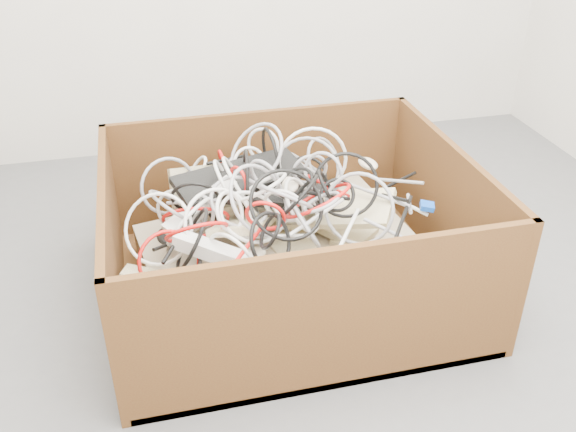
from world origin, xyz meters
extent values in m
plane|color=#525254|center=(0.00, 0.00, 0.00)|extent=(3.00, 3.00, 0.00)
cube|color=#432210|center=(-0.18, 0.17, 0.01)|extent=(1.21, 1.01, 0.03)
cube|color=#432210|center=(-0.18, 0.66, 0.25)|extent=(1.21, 0.02, 0.50)
cube|color=#432210|center=(-0.18, -0.32, 0.25)|extent=(1.21, 0.03, 0.50)
cube|color=#432210|center=(0.41, 0.17, 0.25)|extent=(0.03, 0.96, 0.50)
cube|color=#432210|center=(-0.77, 0.17, 0.25)|extent=(0.02, 0.96, 0.50)
cube|color=gray|center=(-0.18, 0.19, 0.08)|extent=(1.06, 0.91, 0.19)
cube|color=gray|center=(-0.28, 0.12, 0.17)|extent=(0.76, 0.68, 0.21)
cube|color=beige|center=(-0.32, 0.39, 0.21)|extent=(0.47, 0.36, 0.16)
cube|color=beige|center=(-0.05, 0.31, 0.22)|extent=(0.42, 0.45, 0.09)
cube|color=beige|center=(-0.14, 0.01, 0.20)|extent=(0.26, 0.48, 0.04)
cube|color=beige|center=(-0.53, 0.01, 0.20)|extent=(0.45, 0.26, 0.20)
cube|color=beige|center=(0.11, -0.03, 0.23)|extent=(0.31, 0.46, 0.19)
cube|color=beige|center=(-0.34, 0.41, 0.33)|extent=(0.44, 0.21, 0.21)
cube|color=beige|center=(-0.32, 0.17, 0.30)|extent=(0.31, 0.45, 0.22)
cube|color=beige|center=(-0.04, 0.18, 0.31)|extent=(0.44, 0.39, 0.19)
cube|color=black|center=(-0.27, 0.26, 0.37)|extent=(0.48, 0.27, 0.07)
cube|color=black|center=(-0.32, 0.30, 0.41)|extent=(0.48, 0.29, 0.06)
ellipsoid|color=beige|center=(-0.43, 0.29, 0.33)|extent=(0.10, 0.11, 0.04)
ellipsoid|color=beige|center=(0.19, 0.42, 0.35)|extent=(0.08, 0.11, 0.04)
ellipsoid|color=beige|center=(-0.35, -0.04, 0.32)|extent=(0.10, 0.06, 0.04)
ellipsoid|color=beige|center=(-0.18, 0.17, 0.43)|extent=(0.08, 0.11, 0.04)
ellipsoid|color=beige|center=(-0.28, 0.33, 0.39)|extent=(0.11, 0.11, 0.04)
ellipsoid|color=black|center=(0.00, -0.05, 0.28)|extent=(0.11, 0.09, 0.04)
ellipsoid|color=black|center=(-0.59, 0.19, 0.28)|extent=(0.07, 0.10, 0.04)
cube|color=silver|center=(-0.47, 0.18, 0.38)|extent=(0.27, 0.20, 0.12)
cube|color=silver|center=(-0.44, -0.06, 0.35)|extent=(0.29, 0.21, 0.10)
cube|color=#0B3DAC|center=(0.25, 0.03, 0.37)|extent=(0.06, 0.05, 0.03)
torus|color=silver|center=(-0.21, 0.44, 0.45)|extent=(0.15, 0.12, 0.18)
torus|color=red|center=(-0.49, 0.18, 0.34)|extent=(0.29, 0.20, 0.23)
torus|color=silver|center=(-0.28, 0.11, 0.47)|extent=(0.17, 0.19, 0.14)
torus|color=black|center=(-0.45, 0.33, 0.33)|extent=(0.11, 0.29, 0.28)
torus|color=black|center=(-0.52, 0.01, 0.37)|extent=(0.14, 0.29, 0.26)
torus|color=black|center=(-0.08, 0.07, 0.46)|extent=(0.10, 0.17, 0.16)
torus|color=black|center=(-0.17, 0.10, 0.47)|extent=(0.16, 0.17, 0.09)
torus|color=gray|center=(-0.26, 0.15, 0.48)|extent=(0.12, 0.15, 0.17)
torus|color=black|center=(-0.48, 0.21, 0.40)|extent=(0.23, 0.11, 0.21)
torus|color=black|center=(-0.30, -0.11, 0.41)|extent=(0.20, 0.15, 0.22)
torus|color=black|center=(-0.31, 0.26, 0.41)|extent=(0.06, 0.32, 0.32)
torus|color=gray|center=(-0.17, -0.01, 0.38)|extent=(0.11, 0.22, 0.20)
torus|color=gray|center=(-0.08, 0.25, 0.43)|extent=(0.14, 0.04, 0.14)
torus|color=silver|center=(-0.40, 0.03, 0.44)|extent=(0.13, 0.15, 0.14)
torus|color=black|center=(-0.05, 0.40, 0.35)|extent=(0.20, 0.17, 0.12)
torus|color=silver|center=(-0.38, 0.24, 0.43)|extent=(0.11, 0.24, 0.23)
torus|color=silver|center=(-0.06, 0.30, 0.44)|extent=(0.30, 0.07, 0.31)
torus|color=gray|center=(-0.25, 0.36, 0.47)|extent=(0.24, 0.32, 0.24)
torus|color=silver|center=(-0.62, 0.10, 0.37)|extent=(0.30, 0.20, 0.27)
torus|color=silver|center=(-0.41, -0.09, 0.32)|extent=(0.18, 0.26, 0.31)
torus|color=red|center=(-0.30, -0.02, 0.44)|extent=(0.13, 0.09, 0.13)
torus|color=black|center=(-0.18, 0.04, 0.46)|extent=(0.20, 0.24, 0.19)
torus|color=silver|center=(-0.33, 0.23, 0.41)|extent=(0.16, 0.31, 0.28)
torus|color=silver|center=(-0.43, 0.03, 0.40)|extent=(0.27, 0.15, 0.25)
torus|color=black|center=(-0.30, -0.09, 0.43)|extent=(0.09, 0.16, 0.14)
torus|color=silver|center=(-0.52, 0.11, 0.37)|extent=(0.17, 0.25, 0.24)
torus|color=gray|center=(-0.54, 0.21, 0.36)|extent=(0.25, 0.31, 0.21)
torus|color=silver|center=(-0.45, 0.46, 0.37)|extent=(0.10, 0.15, 0.13)
torus|color=gray|center=(-0.07, 0.41, 0.38)|extent=(0.19, 0.23, 0.15)
torus|color=black|center=(-0.19, 0.37, 0.44)|extent=(0.04, 0.25, 0.24)
torus|color=red|center=(-0.35, 0.44, 0.38)|extent=(0.04, 0.18, 0.18)
torus|color=gray|center=(-0.22, 0.04, 0.46)|extent=(0.23, 0.25, 0.15)
torus|color=silver|center=(-0.22, 0.06, 0.42)|extent=(0.16, 0.12, 0.19)
torus|color=gray|center=(-0.56, 0.35, 0.38)|extent=(0.27, 0.12, 0.28)
torus|color=gray|center=(0.00, -0.01, 0.42)|extent=(0.27, 0.18, 0.28)
torus|color=gray|center=(-0.07, 0.36, 0.38)|extent=(0.33, 0.19, 0.29)
torus|color=silver|center=(-0.54, 0.27, 0.32)|extent=(0.16, 0.10, 0.18)
torus|color=gray|center=(-0.35, 0.12, 0.42)|extent=(0.27, 0.23, 0.16)
torus|color=red|center=(-0.51, -0.02, 0.41)|extent=(0.27, 0.21, 0.20)
torus|color=red|center=(-0.59, -0.02, 0.32)|extent=(0.25, 0.12, 0.24)
torus|color=silver|center=(-0.33, 0.03, 0.41)|extent=(0.28, 0.25, 0.14)
torus|color=black|center=(-0.23, -0.02, 0.47)|extent=(0.29, 0.23, 0.19)
torus|color=silver|center=(-0.27, 0.40, 0.41)|extent=(0.17, 0.09, 0.16)
torus|color=red|center=(-0.34, 0.22, 0.44)|extent=(0.07, 0.14, 0.14)
torus|color=gray|center=(-0.07, 0.16, 0.47)|extent=(0.14, 0.12, 0.16)
torus|color=silver|center=(-0.16, 0.08, 0.40)|extent=(0.15, 0.24, 0.24)
torus|color=gray|center=(0.03, 0.47, 0.35)|extent=(0.16, 0.23, 0.24)
torus|color=red|center=(-0.12, 0.04, 0.43)|extent=(0.27, 0.24, 0.18)
torus|color=gray|center=(-0.47, 0.14, 0.39)|extent=(0.10, 0.11, 0.13)
torus|color=black|center=(-0.05, 0.06, 0.43)|extent=(0.13, 0.13, 0.10)
torus|color=gray|center=(-0.30, 0.04, 0.46)|extent=(0.21, 0.27, 0.27)
torus|color=gray|center=(-0.12, -0.01, 0.46)|extent=(0.15, 0.14, 0.09)
torus|color=black|center=(0.00, 0.11, 0.44)|extent=(0.27, 0.12, 0.26)
cylinder|color=black|center=(0.13, -0.05, 0.38)|extent=(0.16, 0.22, 0.05)
cylinder|color=black|center=(-0.09, 0.05, 0.44)|extent=(0.12, 0.15, 0.05)
cylinder|color=silver|center=(-0.06, -0.09, 0.41)|extent=(0.15, 0.23, 0.04)
cylinder|color=gray|center=(0.08, -0.09, 0.37)|extent=(0.16, 0.12, 0.07)
cylinder|color=silver|center=(-0.29, -0.04, 0.38)|extent=(0.23, 0.06, 0.02)
cylinder|color=black|center=(0.15, 0.06, 0.40)|extent=(0.05, 0.15, 0.06)
cylinder|color=silver|center=(-0.14, -0.03, 0.42)|extent=(0.21, 0.07, 0.09)
cylinder|color=red|center=(-0.06, 0.21, 0.40)|extent=(0.12, 0.26, 0.03)
cylinder|color=black|center=(-0.45, 0.43, 0.35)|extent=(0.14, 0.11, 0.02)
cylinder|color=silver|center=(0.21, 0.08, 0.35)|extent=(0.10, 0.11, 0.04)
cylinder|color=black|center=(-0.50, -0.05, 0.33)|extent=(0.06, 0.29, 0.06)
cylinder|color=gray|center=(0.10, 0.10, 0.39)|extent=(0.17, 0.21, 0.02)
cylinder|color=red|center=(-0.20, 0.43, 0.38)|extent=(0.11, 0.12, 0.02)
cylinder|color=black|center=(-0.59, -0.20, 0.30)|extent=(0.07, 0.11, 0.04)
cylinder|color=black|center=(-0.35, 0.42, 0.42)|extent=(0.15, 0.06, 0.02)
cylinder|color=red|center=(-0.38, -0.13, 0.40)|extent=(0.14, 0.20, 0.02)
cylinder|color=gray|center=(0.26, 0.27, 0.34)|extent=(0.13, 0.15, 0.05)
cylinder|color=black|center=(-0.22, 0.46, 0.36)|extent=(0.27, 0.08, 0.05)
cylinder|color=black|center=(-0.54, 0.05, 0.39)|extent=(0.16, 0.23, 0.10)
cylinder|color=gray|center=(-0.41, 0.29, 0.40)|extent=(0.17, 0.22, 0.09)
cylinder|color=gray|center=(-0.49, 0.19, 0.40)|extent=(0.17, 0.13, 0.07)
cylinder|color=black|center=(-0.59, 0.10, 0.30)|extent=(0.10, 0.10, 0.05)
cylinder|color=black|center=(0.26, 0.29, 0.33)|extent=(0.19, 0.10, 0.03)
camera|label=1|loc=(-0.62, -1.62, 1.42)|focal=39.74mm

